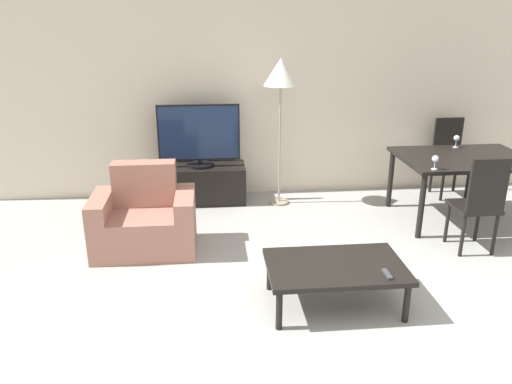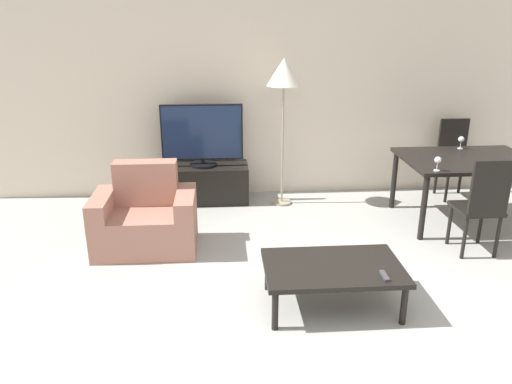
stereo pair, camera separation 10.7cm
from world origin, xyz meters
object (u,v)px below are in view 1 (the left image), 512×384
(dining_chair_far, at_px, (449,154))
(wine_glass_left, at_px, (457,139))
(floor_lamp, at_px, (281,77))
(tv_stand, at_px, (201,184))
(coffee_table, at_px, (335,269))
(wine_glass_center, at_px, (435,160))
(dining_table, at_px, (464,163))
(armchair, at_px, (145,221))
(remote_primary, at_px, (387,274))
(dining_chair_near, at_px, (480,201))
(tv, at_px, (199,136))

(dining_chair_far, bearing_deg, wine_glass_left, -110.18)
(floor_lamp, bearing_deg, tv_stand, 170.71)
(coffee_table, relative_size, wine_glass_center, 7.40)
(dining_table, xyz_separation_m, floor_lamp, (-1.95, 0.69, 0.87))
(armchair, height_order, tv_stand, armchair)
(tv_stand, height_order, dining_chair_far, dining_chair_far)
(dining_table, relative_size, wine_glass_center, 9.59)
(tv_stand, distance_m, remote_primary, 3.04)
(armchair, xyz_separation_m, dining_chair_near, (3.20, -0.39, 0.24))
(tv, bearing_deg, remote_primary, -62.14)
(floor_lamp, xyz_separation_m, wine_glass_center, (1.41, -1.12, -0.70))
(dining_chair_near, xyz_separation_m, floor_lamp, (-1.71, 1.52, 1.00))
(remote_primary, bearing_deg, floor_lamp, 100.35)
(wine_glass_left, bearing_deg, wine_glass_center, -127.46)
(dining_chair_near, bearing_deg, remote_primary, -141.14)
(armchair, relative_size, remote_primary, 6.56)
(coffee_table, xyz_separation_m, dining_chair_far, (2.08, 2.45, 0.21))
(coffee_table, bearing_deg, dining_chair_near, 26.56)
(wine_glass_center, bearing_deg, wine_glass_left, 52.54)
(armchair, xyz_separation_m, floor_lamp, (1.49, 1.13, 1.24))
(remote_primary, height_order, wine_glass_center, wine_glass_center)
(remote_primary, bearing_deg, dining_chair_far, 56.84)
(tv_stand, distance_m, dining_table, 3.06)
(coffee_table, xyz_separation_m, wine_glass_center, (1.29, 1.19, 0.51))
(tv, relative_size, wine_glass_center, 6.70)
(armchair, relative_size, floor_lamp, 0.56)
(coffee_table, distance_m, dining_chair_near, 1.79)
(armchair, distance_m, dining_chair_far, 3.91)
(coffee_table, xyz_separation_m, dining_table, (1.83, 1.62, 0.34))
(coffee_table, relative_size, remote_primary, 7.20)
(floor_lamp, relative_size, wine_glass_center, 11.96)
(dining_table, bearing_deg, remote_primary, -129.17)
(coffee_table, bearing_deg, tv_stand, 113.51)
(coffee_table, xyz_separation_m, remote_primary, (0.34, -0.21, 0.05))
(coffee_table, height_order, wine_glass_center, wine_glass_center)
(tv_stand, distance_m, dining_chair_near, 3.16)
(dining_table, relative_size, wine_glass_left, 9.59)
(floor_lamp, bearing_deg, dining_chair_near, -41.69)
(coffee_table, bearing_deg, armchair, 143.61)
(tv, xyz_separation_m, wine_glass_center, (2.37, -1.28, 0.00))
(tv, height_order, dining_chair_far, tv)
(tv_stand, distance_m, dining_chair_far, 3.17)
(tv, distance_m, wine_glass_left, 3.03)
(dining_table, relative_size, floor_lamp, 0.80)
(tv_stand, xyz_separation_m, dining_table, (2.91, -0.85, 0.43))
(coffee_table, relative_size, dining_chair_near, 1.10)
(dining_table, relative_size, dining_chair_far, 1.43)
(armchair, xyz_separation_m, tv, (0.54, 1.28, 0.54))
(dining_chair_near, bearing_deg, floor_lamp, 138.31)
(dining_chair_near, distance_m, floor_lamp, 2.50)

